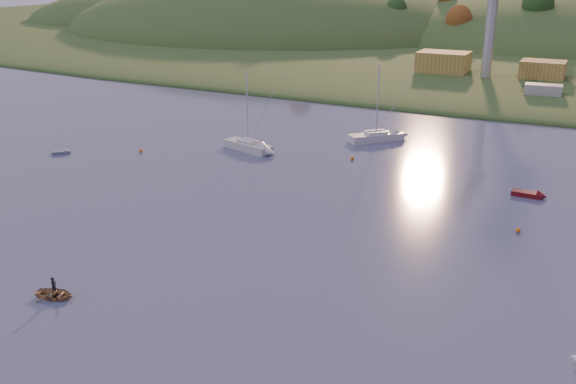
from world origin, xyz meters
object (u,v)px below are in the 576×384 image
at_px(red_tender, 534,195).
at_px(grey_dinghy, 64,152).
at_px(canoe, 55,294).
at_px(sailboat_far, 248,145).
at_px(sailboat_near, 376,136).

height_order(red_tender, grey_dinghy, red_tender).
bearing_deg(canoe, red_tender, -49.53).
height_order(sailboat_far, canoe, sailboat_far).
distance_m(canoe, grey_dinghy, 44.22).
relative_size(sailboat_far, red_tender, 2.83).
relative_size(sailboat_near, sailboat_far, 1.04).
relative_size(sailboat_far, canoe, 3.47).
distance_m(sailboat_near, canoe, 58.96).
xyz_separation_m(sailboat_near, sailboat_far, (-15.01, -13.25, -0.02)).
relative_size(sailboat_near, red_tender, 2.93).
distance_m(sailboat_near, grey_dinghy, 46.17).
height_order(canoe, grey_dinghy, grey_dinghy).
distance_m(sailboat_far, canoe, 46.00).
distance_m(red_tender, grey_dinghy, 63.45).
xyz_separation_m(red_tender, grey_dinghy, (-62.52, -10.83, -0.07)).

